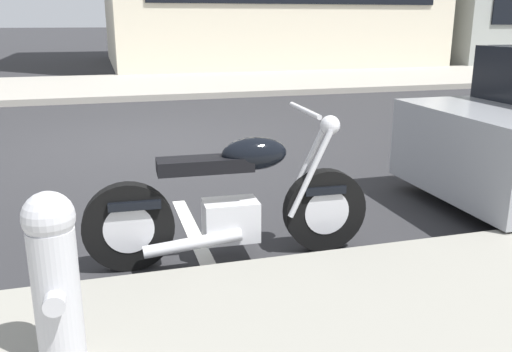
{
  "coord_description": "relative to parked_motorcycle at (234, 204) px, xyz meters",
  "views": [
    {
      "loc": [
        -0.67,
        -7.79,
        1.73
      ],
      "look_at": [
        0.39,
        -4.08,
        0.62
      ],
      "focal_mm": 38.19,
      "sensor_mm": 36.0,
      "label": 1
    }
  ],
  "objects": [
    {
      "name": "sidewalk_far_curb",
      "position": [
        11.79,
        10.98,
        -0.36
      ],
      "size": [
        120.0,
        5.0,
        0.14
      ],
      "primitive_type": "cube",
      "color": "gray",
      "rests_on": "ground"
    },
    {
      "name": "parking_stall_stripe",
      "position": [
        -0.21,
        0.34,
        -0.43
      ],
      "size": [
        0.12,
        2.2,
        0.01
      ],
      "primitive_type": "cube",
      "color": "silver",
      "rests_on": "ground"
    },
    {
      "name": "fire_hydrant",
      "position": [
        -1.15,
        -1.19,
        0.16
      ],
      "size": [
        0.24,
        0.36,
        0.85
      ],
      "color": "#B7B7BC",
      "rests_on": "sidewalk_near_curb"
    },
    {
      "name": "ground_plane",
      "position": [
        -0.21,
        4.11,
        -0.43
      ],
      "size": [
        260.0,
        260.0,
        0.0
      ],
      "primitive_type": "plane",
      "color": "#28282B"
    },
    {
      "name": "parked_motorcycle",
      "position": [
        0.0,
        0.0,
        0.0
      ],
      "size": [
        2.12,
        0.62,
        1.12
      ],
      "rotation": [
        0.0,
        0.0,
        -0.04
      ],
      "color": "black",
      "rests_on": "ground"
    }
  ]
}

